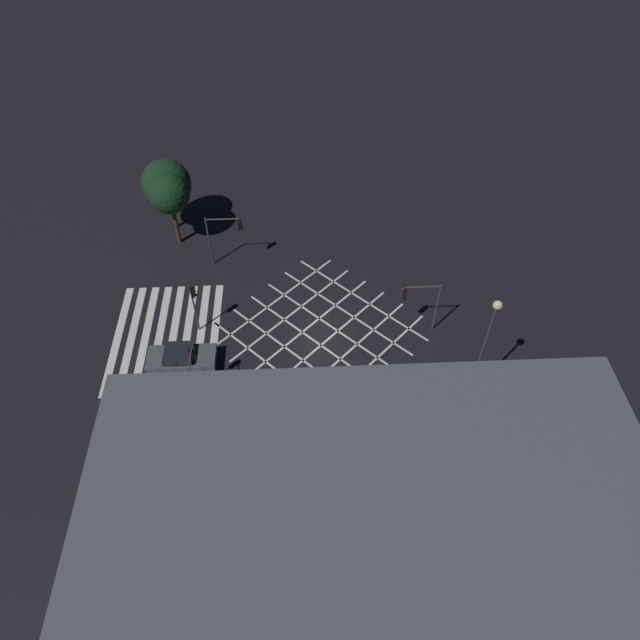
{
  "coord_description": "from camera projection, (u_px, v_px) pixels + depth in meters",
  "views": [
    {
      "loc": [
        24.63,
        -1.12,
        28.23
      ],
      "look_at": [
        0.0,
        0.0,
        1.14
      ],
      "focal_mm": 32.0,
      "sensor_mm": 36.0,
      "label": 1
    }
  ],
  "objects": [
    {
      "name": "ground_plane",
      "position": [
        320.0,
        332.0,
        37.48
      ],
      "size": [
        200.0,
        200.0,
        0.0
      ],
      "primitive_type": "plane",
      "color": "black"
    },
    {
      "name": "street_tree_far",
      "position": [
        169.0,
        194.0,
        40.38
      ],
      "size": [
        2.96,
        2.96,
        5.91
      ],
      "color": "#473323",
      "rests_on": "ground_plane"
    },
    {
      "name": "street_lamp_west",
      "position": [
        488.0,
        335.0,
        29.68
      ],
      "size": [
        0.5,
        0.5,
        8.24
      ],
      "color": "#424244",
      "rests_on": "ground_plane"
    },
    {
      "name": "pedestrian_railing",
      "position": [
        320.0,
        477.0,
        29.78
      ],
      "size": [
        0.42,
        8.31,
        1.05
      ],
      "rotation": [
        0.0,
        0.0,
        1.53
      ],
      "color": "gray",
      "rests_on": "ground_plane"
    },
    {
      "name": "traffic_light_ne_main",
      "position": [
        464.0,
        395.0,
        31.3
      ],
      "size": [
        0.39,
        0.36,
        3.24
      ],
      "rotation": [
        0.0,
        0.0,
        3.14
      ],
      "color": "#424244",
      "rests_on": "ground_plane"
    },
    {
      "name": "street_lamp_east",
      "position": [
        470.0,
        531.0,
        22.86
      ],
      "size": [
        0.54,
        0.54,
        7.7
      ],
      "color": "#424244",
      "rests_on": "ground_plane"
    },
    {
      "name": "traffic_light_se_main",
      "position": [
        192.0,
        374.0,
        31.48
      ],
      "size": [
        2.86,
        0.36,
        3.98
      ],
      "rotation": [
        0.0,
        0.0,
        3.14
      ],
      "color": "#424244",
      "rests_on": "ground_plane"
    },
    {
      "name": "waiting_car",
      "position": [
        181.0,
        358.0,
        35.17
      ],
      "size": [
        1.87,
        4.25,
        1.31
      ],
      "rotation": [
        0.0,
        0.0,
        1.57
      ],
      "color": "#474C51",
      "rests_on": "ground_plane"
    },
    {
      "name": "street_tree_near",
      "position": [
        166.0,
        184.0,
        41.93
      ],
      "size": [
        3.65,
        3.65,
        5.8
      ],
      "color": "#473323",
      "rests_on": "ground_plane"
    },
    {
      "name": "traffic_light_median_north",
      "position": [
        419.0,
        298.0,
        35.33
      ],
      "size": [
        0.36,
        2.48,
        4.12
      ],
      "rotation": [
        0.0,
        0.0,
        -1.57
      ],
      "color": "#424244",
      "rests_on": "ground_plane"
    },
    {
      "name": "traffic_light_sw_cross",
      "position": [
        226.0,
        230.0,
        39.75
      ],
      "size": [
        0.36,
        2.57,
        4.16
      ],
      "rotation": [
        0.0,
        0.0,
        1.57
      ],
      "color": "#424244",
      "rests_on": "ground_plane"
    },
    {
      "name": "traffic_light_median_south",
      "position": [
        194.0,
        299.0,
        35.5
      ],
      "size": [
        0.36,
        0.39,
        4.02
      ],
      "rotation": [
        0.0,
        0.0,
        1.57
      ],
      "color": "#424244",
      "rests_on": "ground_plane"
    },
    {
      "name": "road_markings",
      "position": [
        223.0,
        338.0,
        37.1
      ],
      "size": [
        14.07,
        20.5,
        0.01
      ],
      "color": "silver",
      "rests_on": "ground_plane"
    }
  ]
}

